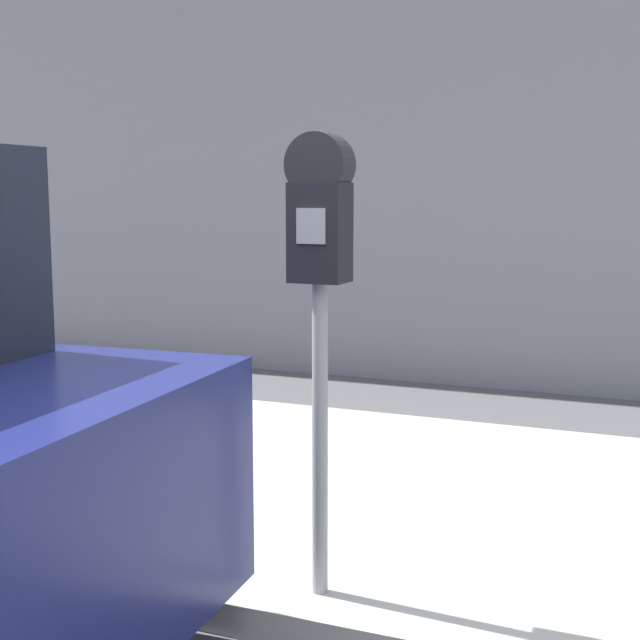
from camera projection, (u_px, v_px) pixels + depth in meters
sidewalk at (402, 501)px, 4.32m from camera, size 24.00×2.80×0.12m
building_facade at (527, 48)px, 6.78m from camera, size 24.00×0.30×5.27m
parking_meter at (320, 253)px, 3.03m from camera, size 0.22×0.16×1.62m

